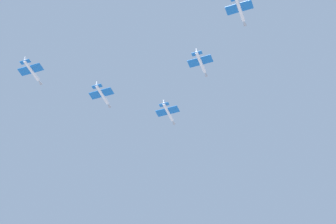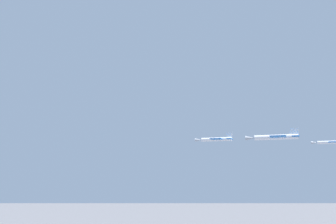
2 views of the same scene
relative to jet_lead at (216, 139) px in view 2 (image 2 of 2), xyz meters
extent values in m
cylinder|color=white|center=(0.21, -0.07, -0.01)|extent=(8.35, 3.74, 1.04)
cone|color=#9EA3AD|center=(-4.68, 1.61, -0.01)|extent=(2.10, 1.54, 0.98)
cube|color=blue|center=(0.66, -0.23, -0.06)|extent=(5.30, 8.11, 0.17)
cube|color=blue|center=(3.72, -1.28, -0.01)|extent=(2.29, 3.46, 0.17)
cube|color=white|center=(3.65, -1.26, 0.84)|extent=(1.47, 0.63, 1.70)
cylinder|color=white|center=(10.09, -20.77, -1.41)|extent=(8.35, 3.74, 1.04)
cone|color=#9EA3AD|center=(5.19, -19.08, -1.41)|extent=(2.10, 1.54, 0.98)
cube|color=blue|center=(10.54, -20.92, -1.46)|extent=(5.30, 8.11, 0.17)
cube|color=blue|center=(13.60, -21.98, -1.41)|extent=(2.29, 3.46, 0.17)
cube|color=white|center=(13.53, -21.95, -0.57)|extent=(1.47, 0.63, 1.70)
cylinder|color=white|center=(20.74, 10.15, 1.39)|extent=(8.35, 3.74, 1.04)
cone|color=#9EA3AD|center=(15.84, 11.84, 1.39)|extent=(2.10, 1.54, 0.98)
cube|color=blue|center=(21.18, 10.00, 1.35)|extent=(5.30, 8.11, 0.17)
cube|color=blue|center=(24.25, 8.95, 1.39)|extent=(2.29, 3.46, 0.17)
cube|color=white|center=(24.17, 8.97, 2.24)|extent=(1.47, 0.63, 1.70)
cylinder|color=white|center=(41.15, 20.42, 0.60)|extent=(8.35, 3.74, 1.04)
cone|color=#9EA3AD|center=(36.25, 22.11, 0.60)|extent=(2.10, 1.54, 0.98)
cube|color=blue|center=(41.59, 20.27, 0.55)|extent=(5.30, 8.11, 0.17)
camera|label=1|loc=(139.02, 1.80, -131.13)|focal=62.12mm
camera|label=2|loc=(-8.88, -82.09, -7.09)|focal=31.38mm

